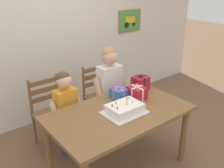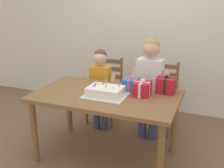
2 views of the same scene
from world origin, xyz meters
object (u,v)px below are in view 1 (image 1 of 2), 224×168
birthday_cake (125,109)px  child_younger (66,106)px  gift_box_beside_cake (137,93)px  gift_box_red_large (140,83)px  chair_left (51,113)px  dining_table (119,119)px  gift_box_corner_small (119,93)px  chair_right (100,96)px  child_older (110,84)px

birthday_cake → child_younger: child_younger is taller
birthday_cake → gift_box_beside_cake: bearing=27.0°
gift_box_red_large → chair_left: size_ratio=0.22×
dining_table → gift_box_corner_small: gift_box_corner_small is taller
gift_box_beside_cake → chair_right: bearing=87.7°
gift_box_red_large → child_younger: size_ratio=0.18×
gift_box_red_large → child_older: (-0.26, 0.31, -0.05)m
birthday_cake → chair_left: 1.10m
birthday_cake → chair_left: size_ratio=0.48×
gift_box_red_large → gift_box_corner_small: gift_box_red_large is taller
chair_right → child_younger: 0.82m
gift_box_red_large → gift_box_beside_cake: gift_box_red_large is taller
chair_right → child_older: size_ratio=0.71×
gift_box_beside_cake → child_younger: (-0.69, 0.48, -0.15)m
birthday_cake → chair_right: (0.37, 0.96, -0.33)m
chair_left → chair_right: (0.79, -0.00, 0.00)m
birthday_cake → chair_right: bearing=68.8°
chair_right → child_older: bearing=-102.5°
chair_left → gift_box_corner_small: bearing=-48.0°
gift_box_corner_small → chair_right: chair_right is taller
dining_table → child_younger: (-0.33, 0.59, 0.02)m
birthday_cake → chair_left: (-0.41, 0.96, -0.33)m
chair_right → dining_table: bearing=-113.6°
gift_box_red_large → chair_right: 0.75m
dining_table → chair_left: bearing=113.5°
gift_box_corner_small → child_older: (0.13, 0.34, -0.03)m
birthday_cake → child_younger: bearing=118.2°
birthday_cake → child_younger: (-0.35, 0.65, -0.13)m
gift_box_red_large → gift_box_beside_cake: bearing=-142.0°
chair_left → child_older: 0.84m
child_older → child_younger: bearing=180.0°
dining_table → birthday_cake: birthday_cake is taller
gift_box_corner_small → chair_right: (0.20, 0.65, -0.35)m
chair_left → child_younger: size_ratio=0.83×
dining_table → child_younger: bearing=119.1°
child_older → dining_table: bearing=-118.9°
child_older → gift_box_red_large: bearing=-50.1°
child_younger → dining_table: bearing=-60.9°
child_younger → gift_box_red_large: bearing=-18.6°
child_older → child_younger: child_older is taller
gift_box_beside_cake → child_older: 0.48m
gift_box_beside_cake → child_younger: 0.86m
gift_box_corner_small → child_older: size_ratio=0.14×
chair_right → gift_box_red_large: bearing=-73.2°
gift_box_corner_small → chair_left: (-0.59, 0.65, -0.35)m
dining_table → chair_left: 1.00m
gift_box_corner_small → birthday_cake: bearing=-119.4°
gift_box_beside_cake → child_older: (-0.04, 0.48, -0.04)m
chair_right → child_younger: (-0.72, -0.31, 0.21)m
dining_table → child_younger: 0.68m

